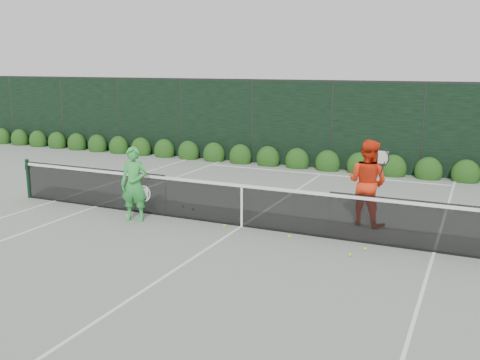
% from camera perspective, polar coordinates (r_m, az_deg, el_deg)
% --- Properties ---
extents(ground, '(80.00, 80.00, 0.00)m').
position_cam_1_polar(ground, '(12.12, 0.19, -4.98)').
color(ground, gray).
rests_on(ground, ground).
extents(tennis_net, '(12.90, 0.10, 1.07)m').
position_cam_1_polar(tennis_net, '(11.98, 0.09, -2.54)').
color(tennis_net, '#10321C').
rests_on(tennis_net, ground).
extents(player_woman, '(0.72, 0.57, 1.74)m').
position_cam_1_polar(player_woman, '(12.60, -11.22, -0.45)').
color(player_woman, green).
rests_on(player_woman, ground).
extents(player_man, '(1.13, 1.00, 1.96)m').
position_cam_1_polar(player_man, '(12.37, 13.43, -0.26)').
color(player_man, '#F43614').
rests_on(player_man, ground).
extents(court_lines, '(11.03, 23.83, 0.01)m').
position_cam_1_polar(court_lines, '(12.11, 0.19, -4.95)').
color(court_lines, white).
rests_on(court_lines, ground).
extents(windscreen_fence, '(32.00, 21.07, 3.06)m').
position_cam_1_polar(windscreen_fence, '(9.40, -6.65, -0.59)').
color(windscreen_fence, black).
rests_on(windscreen_fence, ground).
extents(hedge_row, '(31.66, 0.65, 0.94)m').
position_cam_1_polar(hedge_row, '(18.63, 9.32, 1.73)').
color(hedge_row, '#163B10').
rests_on(hedge_row, ground).
extents(tennis_balls, '(5.73, 1.82, 0.07)m').
position_cam_1_polar(tennis_balls, '(12.02, -0.04, -4.94)').
color(tennis_balls, '#B3E031').
rests_on(tennis_balls, ground).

